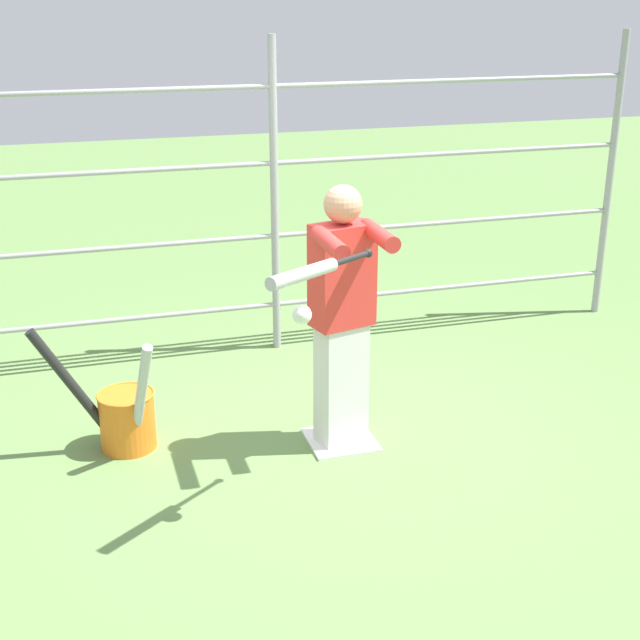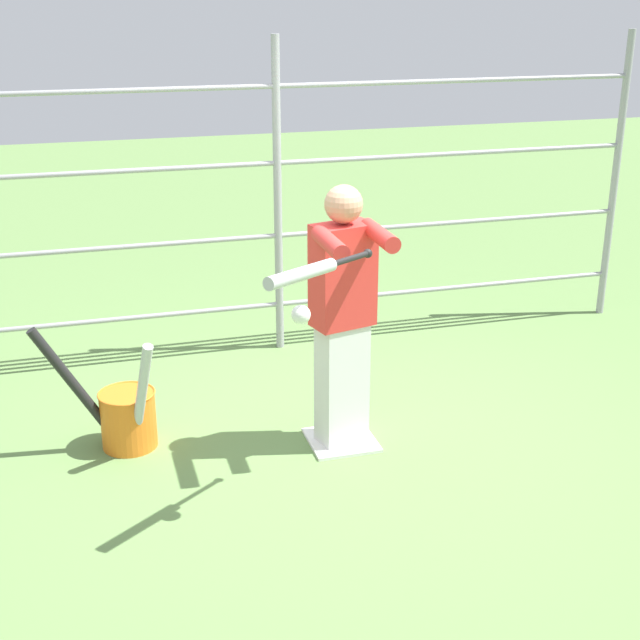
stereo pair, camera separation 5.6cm
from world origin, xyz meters
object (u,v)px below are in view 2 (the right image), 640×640
Objects in this scene: baseball_bat_swinging at (311,271)px; softball_in_flight at (301,315)px; batter at (343,311)px; bat_bucket at (126,415)px.

baseball_bat_swinging is 7.19× the size of softball_in_flight.
batter is 0.96m from baseball_bat_swinging.
batter is at bearing 166.17° from bat_bucket.
baseball_bat_swinging is 1.77m from bat_bucket.
softball_in_flight is at bearing -54.95° from baseball_bat_swinging.
softball_in_flight is 1.58m from bat_bucket.
bat_bucket is at bearing -49.74° from softball_in_flight.
softball_in_flight is (0.04, -0.05, -0.23)m from baseball_bat_swinging.
batter is 1.94× the size of bat_bucket.
softball_in_flight is (0.43, 0.67, 0.26)m from batter.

